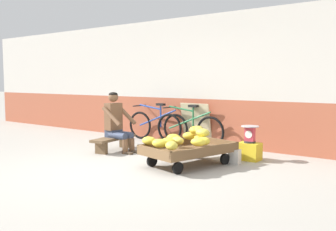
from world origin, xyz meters
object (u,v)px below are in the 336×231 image
low_bench (114,140)px  bicycle_near_left (157,125)px  weighing_scale (250,134)px  bicycle_far_left (189,128)px  banana_cart (189,151)px  shopping_bag (235,157)px  vendor_seated (117,122)px  plastic_crate (250,151)px  sign_board (196,124)px

low_bench → bicycle_near_left: (-0.07, 1.45, 0.15)m
weighing_scale → bicycle_far_left: bicycle_far_left is taller
banana_cart → shopping_bag: (0.53, 0.55, -0.12)m
vendor_seated → bicycle_near_left: size_ratio=0.69×
banana_cart → bicycle_near_left: 2.57m
bicycle_near_left → banana_cart: bearing=-39.9°
bicycle_near_left → bicycle_far_left: 0.87m
plastic_crate → weighing_scale: weighing_scale is taller
plastic_crate → vendor_seated: bearing=-162.2°
shopping_bag → weighing_scale: bearing=80.5°
vendor_seated → low_bench: bearing=178.4°
bicycle_near_left → shopping_bag: (2.50, -1.09, -0.23)m
vendor_seated → weighing_scale: bearing=17.8°
banana_cart → bicycle_far_left: (-1.10, 1.64, 0.11)m
vendor_seated → weighing_scale: vendor_seated is taller
low_bench → bicycle_near_left: size_ratio=0.68×
low_bench → plastic_crate: plastic_crate is taller
banana_cart → low_bench: size_ratio=1.41×
banana_cart → shopping_bag: size_ratio=6.67×
shopping_bag → sign_board: bearing=141.1°
vendor_seated → plastic_crate: (2.41, 0.77, -0.42)m
banana_cart → vendor_seated: vendor_seated is taller
vendor_seated → weighing_scale: (2.41, 0.77, -0.11)m
plastic_crate → bicycle_near_left: bearing=165.3°
vendor_seated → sign_board: vendor_seated is taller
plastic_crate → weighing_scale: bearing=-90.0°
low_bench → vendor_seated: vendor_seated is taller
shopping_bag → banana_cart: bearing=-134.0°
bicycle_far_left → weighing_scale: bearing=-21.4°
shopping_bag → vendor_seated: bearing=-171.4°
low_bench → weighing_scale: (2.50, 0.77, 0.25)m
weighing_scale → sign_board: size_ratio=0.34×
low_bench → shopping_bag: size_ratio=4.72×
banana_cart → bicycle_far_left: bearing=123.8°
low_bench → weighing_scale: weighing_scale is taller
bicycle_near_left → sign_board: (0.95, 0.15, 0.09)m
weighing_scale → bicycle_far_left: (-1.70, 0.67, -0.10)m
low_bench → bicycle_near_left: bearing=93.0°
banana_cart → sign_board: sign_board is taller
plastic_crate → shopping_bag: plastic_crate is taller
low_bench → weighing_scale: bearing=17.1°
weighing_scale → shopping_bag: bearing=-99.5°
banana_cart → sign_board: (-1.01, 1.80, 0.20)m
vendor_seated → shopping_bag: size_ratio=4.75×
low_bench → sign_board: bearing=61.2°
bicycle_far_left → shopping_bag: bearing=-33.6°
banana_cart → weighing_scale: (0.60, 0.97, 0.21)m
banana_cart → low_bench: 1.90m
bicycle_near_left → bicycle_far_left: (0.87, -0.01, 0.00)m
low_bench → sign_board: 1.84m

